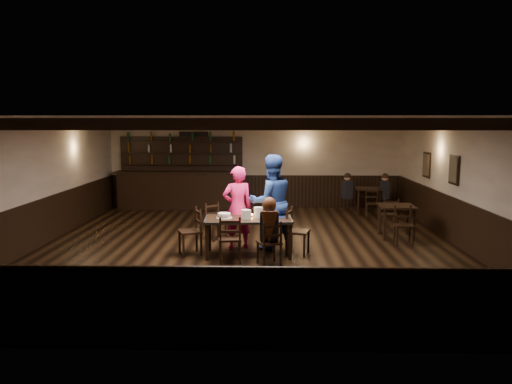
{
  "coord_description": "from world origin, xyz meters",
  "views": [
    {
      "loc": [
        0.41,
        -10.46,
        2.62
      ],
      "look_at": [
        0.14,
        0.2,
        1.14
      ],
      "focal_mm": 35.0,
      "sensor_mm": 36.0,
      "label": 1
    }
  ],
  "objects_px": {
    "chair_near_right": "(271,240)",
    "bar_counter": "(181,185)",
    "man_blue": "(271,202)",
    "dining_table": "(248,222)",
    "chair_near_left": "(230,236)",
    "woman_pink": "(238,208)",
    "cake": "(224,216)"
  },
  "relations": [
    {
      "from": "woman_pink",
      "to": "bar_counter",
      "type": "distance_m",
      "value": 5.35
    },
    {
      "from": "dining_table",
      "to": "man_blue",
      "type": "distance_m",
      "value": 0.75
    },
    {
      "from": "bar_counter",
      "to": "woman_pink",
      "type": "bearing_deg",
      "value": -67.43
    },
    {
      "from": "man_blue",
      "to": "bar_counter",
      "type": "xyz_separation_m",
      "value": [
        -2.75,
        4.98,
        -0.26
      ]
    },
    {
      "from": "chair_near_left",
      "to": "chair_near_right",
      "type": "relative_size",
      "value": 1.08
    },
    {
      "from": "cake",
      "to": "chair_near_right",
      "type": "bearing_deg",
      "value": -38.73
    },
    {
      "from": "bar_counter",
      "to": "chair_near_right",
      "type": "bearing_deg",
      "value": -66.28
    },
    {
      "from": "dining_table",
      "to": "cake",
      "type": "bearing_deg",
      "value": 179.51
    },
    {
      "from": "dining_table",
      "to": "chair_near_right",
      "type": "distance_m",
      "value": 0.88
    },
    {
      "from": "woman_pink",
      "to": "chair_near_left",
      "type": "bearing_deg",
      "value": 69.29
    },
    {
      "from": "man_blue",
      "to": "cake",
      "type": "relative_size",
      "value": 6.21
    },
    {
      "from": "man_blue",
      "to": "dining_table",
      "type": "bearing_deg",
      "value": 31.39
    },
    {
      "from": "chair_near_right",
      "to": "cake",
      "type": "xyz_separation_m",
      "value": [
        -0.92,
        0.74,
        0.31
      ]
    },
    {
      "from": "cake",
      "to": "bar_counter",
      "type": "bearing_deg",
      "value": 108.31
    },
    {
      "from": "dining_table",
      "to": "chair_near_left",
      "type": "distance_m",
      "value": 0.7
    },
    {
      "from": "dining_table",
      "to": "woman_pink",
      "type": "bearing_deg",
      "value": 113.75
    },
    {
      "from": "chair_near_right",
      "to": "bar_counter",
      "type": "xyz_separation_m",
      "value": [
        -2.74,
        6.23,
        0.24
      ]
    },
    {
      "from": "chair_near_right",
      "to": "chair_near_left",
      "type": "bearing_deg",
      "value": 170.04
    },
    {
      "from": "man_blue",
      "to": "cake",
      "type": "distance_m",
      "value": 1.08
    },
    {
      "from": "cake",
      "to": "bar_counter",
      "type": "distance_m",
      "value": 5.79
    },
    {
      "from": "chair_near_left",
      "to": "man_blue",
      "type": "distance_m",
      "value": 1.43
    },
    {
      "from": "dining_table",
      "to": "woman_pink",
      "type": "distance_m",
      "value": 0.64
    },
    {
      "from": "woman_pink",
      "to": "bar_counter",
      "type": "xyz_separation_m",
      "value": [
        -2.05,
        4.93,
        -0.14
      ]
    },
    {
      "from": "chair_near_left",
      "to": "woman_pink",
      "type": "height_order",
      "value": "woman_pink"
    },
    {
      "from": "dining_table",
      "to": "cake",
      "type": "relative_size",
      "value": 5.52
    },
    {
      "from": "woman_pink",
      "to": "bar_counter",
      "type": "relative_size",
      "value": 0.44
    },
    {
      "from": "man_blue",
      "to": "cake",
      "type": "height_order",
      "value": "man_blue"
    },
    {
      "from": "chair_near_left",
      "to": "woman_pink",
      "type": "xyz_separation_m",
      "value": [
        0.07,
        1.16,
        0.34
      ]
    },
    {
      "from": "chair_near_left",
      "to": "chair_near_right",
      "type": "bearing_deg",
      "value": -9.96
    },
    {
      "from": "chair_near_right",
      "to": "woman_pink",
      "type": "relative_size",
      "value": 0.48
    },
    {
      "from": "man_blue",
      "to": "bar_counter",
      "type": "distance_m",
      "value": 5.69
    },
    {
      "from": "cake",
      "to": "man_blue",
      "type": "bearing_deg",
      "value": 28.82
    }
  ]
}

